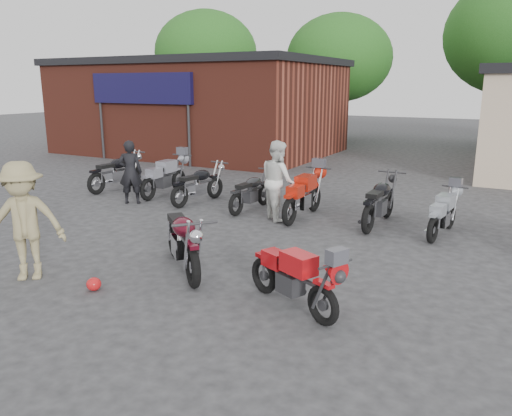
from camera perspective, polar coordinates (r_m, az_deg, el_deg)
The scene contains 17 objects.
ground at distance 8.31m, azimuth -10.13°, elevation -8.61°, with size 90.00×90.00×0.00m, color #2C2B2E.
brick_building at distance 24.32m, azimuth -6.40°, elevation 11.15°, with size 12.00×8.00×4.00m, color maroon.
tree_0 at distance 33.73m, azimuth -5.70°, elevation 15.50°, with size 6.56×6.56×8.20m, color #184D14, non-canonical shape.
tree_1 at distance 29.64m, azimuth 9.40°, elevation 14.84°, with size 5.92×5.92×7.40m, color #184D14, non-canonical shape.
vintage_motorcycle at distance 8.61m, azimuth -8.39°, elevation -3.24°, with size 2.19×0.72×1.27m, color #4D0917, non-canonical shape.
sportbike at distance 7.18m, azimuth 4.29°, elevation -7.60°, with size 1.81×0.60×1.05m, color red, non-canonical shape.
helmet at distance 8.33m, azimuth -18.05°, elevation -8.26°, with size 0.23×0.23×0.21m, color red.
person_dark at distance 13.86m, azimuth -14.16°, elevation 3.99°, with size 0.63×0.41×1.72m, color black.
person_light at distance 11.84m, azimuth 2.51°, elevation 3.19°, with size 0.92×0.72×1.89m, color silver.
person_tan at distance 8.97m, azimuth -24.99°, elevation -1.39°, with size 1.28×0.73×1.97m, color #92855A.
row_bike_0 at distance 15.85m, azimuth -15.72°, elevation 4.17°, with size 2.08×0.69×1.21m, color black, non-canonical shape.
row_bike_1 at distance 14.72m, azimuth -10.42°, elevation 3.74°, with size 2.08×0.69×1.21m, color gray, non-canonical shape.
row_bike_2 at distance 13.64m, azimuth -6.57°, elevation 2.93°, with size 1.96×0.65×1.14m, color black, non-canonical shape.
row_bike_3 at distance 12.76m, azimuth -0.53°, elevation 2.11°, with size 1.85×0.61×1.07m, color #252528, non-canonical shape.
row_bike_4 at distance 12.05m, azimuth 5.45°, elevation 1.71°, with size 2.12×0.70×1.23m, color red, non-canonical shape.
row_bike_5 at distance 11.71m, azimuth 13.95°, elevation 1.01°, with size 2.13×0.70×1.24m, color black, non-canonical shape.
row_bike_6 at distance 11.34m, azimuth 20.62°, elevation -0.39°, with size 1.81×0.60×1.05m, color #9398A1, non-canonical shape.
Camera 1 is at (4.88, -5.94, 3.16)m, focal length 35.00 mm.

